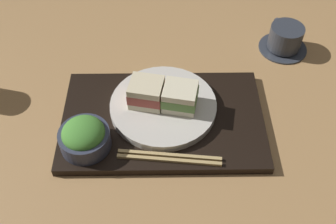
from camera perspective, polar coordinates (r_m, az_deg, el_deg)
The scene contains 8 objects.
ground_plane at distance 88.99cm, azimuth 2.34°, elevation -1.51°, with size 140.00×100.00×3.00cm, color tan.
serving_tray at distance 86.30cm, azimuth -0.74°, elevation -1.08°, with size 43.17×26.73×1.90cm, color black.
sandwich_plate at distance 86.37cm, azimuth -0.68°, elevation 0.86°, with size 23.04×23.04×1.76cm, color silver.
sandwich_near at distance 84.13cm, azimuth -3.10°, elevation 2.77°, with size 8.12×7.45×5.56cm.
sandwich_far at distance 83.40cm, azimuth 1.73°, elevation 2.18°, with size 8.21×7.50×5.32cm.
salad_bowl at distance 80.39cm, azimuth -11.88°, elevation -3.45°, with size 10.20×10.20×6.36cm.
chopsticks_pair at distance 78.90cm, azimuth 0.20°, elevation -6.54°, with size 20.68×4.01×0.70cm.
coffee_cup at distance 106.19cm, azimuth 16.35°, elevation 10.01°, with size 12.22×12.81×6.70cm.
Camera 1 is at (-4.28, -55.44, 67.98)cm, focal length 42.67 mm.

